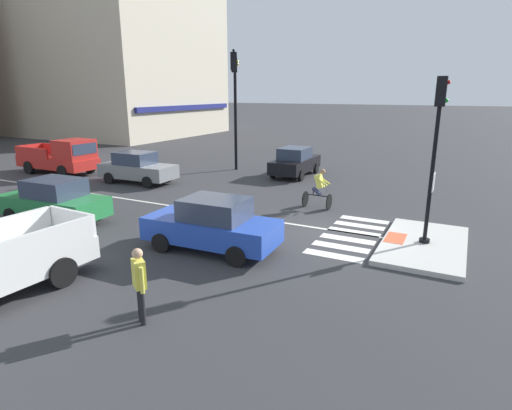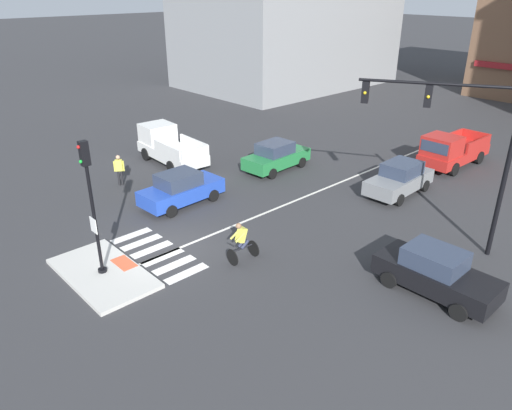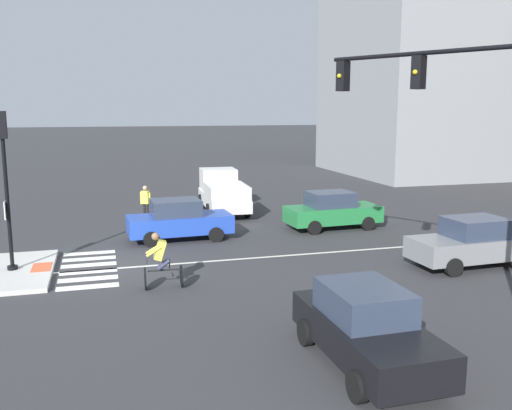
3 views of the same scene
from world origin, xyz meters
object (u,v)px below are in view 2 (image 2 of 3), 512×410
object	(u,v)px
car_green_westbound_far	(276,156)
pickup_truck_white_cross_left	(168,146)
traffic_light_mast	(461,135)
car_black_cross_right	(436,272)
car_blue_westbound_near	(181,189)
pedestrian_at_curb_left	(119,168)
signal_pole	(91,197)
pickup_truck_red_eastbound_distant	(451,151)
car_grey_eastbound_far	(400,179)
cyclist	(242,241)

from	to	relation	value
car_green_westbound_far	pickup_truck_white_cross_left	distance (m)	6.55
traffic_light_mast	car_green_westbound_far	size ratio (longest dim) A/B	1.62
car_green_westbound_far	car_black_cross_right	bearing A→B (deg)	-20.52
car_blue_westbound_near	pickup_truck_white_cross_left	world-z (taller)	pickup_truck_white_cross_left
traffic_light_mast	pedestrian_at_curb_left	distance (m)	16.57
signal_pole	pickup_truck_red_eastbound_distant	bearing A→B (deg)	81.48
car_grey_eastbound_far	pickup_truck_white_cross_left	bearing A→B (deg)	-153.96
signal_pole	car_blue_westbound_near	world-z (taller)	signal_pole
cyclist	pickup_truck_white_cross_left	bearing A→B (deg)	159.51
car_green_westbound_far	pickup_truck_red_eastbound_distant	xyz separation A→B (m)	(6.54, 7.69, 0.17)
cyclist	car_grey_eastbound_far	bearing A→B (deg)	87.49
cyclist	pickup_truck_red_eastbound_distant	bearing A→B (deg)	88.95
car_blue_westbound_near	signal_pole	bearing A→B (deg)	-60.78
car_green_westbound_far	car_black_cross_right	distance (m)	13.16
car_blue_westbound_near	car_grey_eastbound_far	distance (m)	10.95
car_grey_eastbound_far	pedestrian_at_curb_left	world-z (taller)	pedestrian_at_curb_left
car_green_westbound_far	pickup_truck_white_cross_left	size ratio (longest dim) A/B	0.81
traffic_light_mast	car_grey_eastbound_far	size ratio (longest dim) A/B	1.63
car_blue_westbound_near	pickup_truck_white_cross_left	size ratio (longest dim) A/B	0.80
signal_pole	traffic_light_mast	bearing A→B (deg)	56.09
pickup_truck_white_cross_left	cyclist	size ratio (longest dim) A/B	3.09
car_blue_westbound_near	traffic_light_mast	bearing A→B (deg)	26.39
traffic_light_mast	car_grey_eastbound_far	world-z (taller)	traffic_light_mast
car_black_cross_right	car_grey_eastbound_far	bearing A→B (deg)	129.87
car_green_westbound_far	pickup_truck_white_cross_left	xyz separation A→B (m)	(-5.36, -3.77, 0.17)
signal_pole	car_green_westbound_far	bearing A→B (deg)	105.66
traffic_light_mast	car_black_cross_right	distance (m)	5.21
car_black_cross_right	pedestrian_at_curb_left	world-z (taller)	pedestrian_at_curb_left
signal_pole	cyclist	world-z (taller)	signal_pole
car_green_westbound_far	car_blue_westbound_near	bearing A→B (deg)	-87.60
traffic_light_mast	pickup_truck_white_cross_left	xyz separation A→B (m)	(-16.31, -2.31, -3.75)
cyclist	pedestrian_at_curb_left	size ratio (longest dim) A/B	1.01
pickup_truck_red_eastbound_distant	pedestrian_at_curb_left	world-z (taller)	pickup_truck_red_eastbound_distant
signal_pole	car_green_westbound_far	size ratio (longest dim) A/B	1.19
car_green_westbound_far	car_black_cross_right	size ratio (longest dim) A/B	1.02
car_grey_eastbound_far	pickup_truck_white_cross_left	size ratio (longest dim) A/B	0.80
car_grey_eastbound_far	pickup_truck_red_eastbound_distant	size ratio (longest dim) A/B	0.81
pickup_truck_white_cross_left	signal_pole	bearing A→B (deg)	-44.63
car_green_westbound_far	car_black_cross_right	xyz separation A→B (m)	(12.32, -4.61, 0.00)
traffic_light_mast	cyclist	bearing A→B (deg)	-125.26
pedestrian_at_curb_left	traffic_light_mast	bearing A→B (deg)	22.81
car_black_cross_right	car_blue_westbound_near	xyz separation A→B (m)	(-12.04, -2.14, 0.00)
pickup_truck_white_cross_left	car_green_westbound_far	bearing A→B (deg)	35.12
pickup_truck_white_cross_left	pedestrian_at_curb_left	size ratio (longest dim) A/B	3.11
car_green_westbound_far	pickup_truck_red_eastbound_distant	world-z (taller)	pickup_truck_red_eastbound_distant
car_green_westbound_far	car_grey_eastbound_far	size ratio (longest dim) A/B	1.01
signal_pole	traffic_light_mast	xyz separation A→B (m)	(7.44, 11.06, 1.58)
car_blue_westbound_near	car_black_cross_right	bearing A→B (deg)	10.10
pickup_truck_red_eastbound_distant	pickup_truck_white_cross_left	world-z (taller)	same
car_blue_westbound_near	car_grey_eastbound_far	size ratio (longest dim) A/B	1.00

